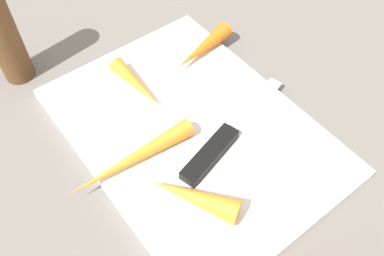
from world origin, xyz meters
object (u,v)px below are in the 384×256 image
at_px(pepper_grinder, 2,35).
at_px(knife, 216,147).
at_px(carrot_short, 193,197).
at_px(cutting_board, 192,131).
at_px(carrot_shortest, 137,84).
at_px(carrot_long, 202,48).
at_px(carrot_longest, 131,159).

bearing_deg(pepper_grinder, knife, 25.63).
bearing_deg(carrot_short, cutting_board, -67.06).
relative_size(carrot_shortest, pepper_grinder, 0.66).
bearing_deg(cutting_board, knife, 3.87).
distance_m(carrot_long, carrot_shortest, 0.11).
distance_m(cutting_board, carrot_short, 0.10).
bearing_deg(pepper_grinder, carrot_short, 12.10).
height_order(knife, carrot_shortest, carrot_shortest).
bearing_deg(pepper_grinder, carrot_long, 58.74).
relative_size(knife, carrot_short, 1.96).
distance_m(cutting_board, carrot_long, 0.14).
bearing_deg(knife, carrot_long, 42.23).
height_order(cutting_board, carrot_long, carrot_long).
height_order(carrot_short, carrot_long, carrot_short).
height_order(knife, carrot_long, carrot_long).
bearing_deg(carrot_shortest, knife, 6.12).
bearing_deg(carrot_long, pepper_grinder, -42.85).
xyz_separation_m(knife, carrot_short, (0.04, -0.06, 0.01)).
relative_size(cutting_board, pepper_grinder, 2.48).
relative_size(carrot_long, carrot_longest, 0.66).
height_order(carrot_long, carrot_longest, carrot_long).
bearing_deg(carrot_short, pepper_grinder, -18.08).
distance_m(knife, pepper_grinder, 0.31).
relative_size(carrot_short, carrot_long, 0.96).
height_order(cutting_board, knife, knife).
bearing_deg(carrot_long, carrot_longest, 16.26).
bearing_deg(carrot_short, carrot_shortest, -43.80).
xyz_separation_m(knife, carrot_shortest, (-0.14, -0.02, 0.01)).
distance_m(carrot_shortest, pepper_grinder, 0.18).
relative_size(carrot_long, carrot_shortest, 1.09).
bearing_deg(knife, carrot_longest, 138.67).
relative_size(cutting_board, knife, 1.81).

